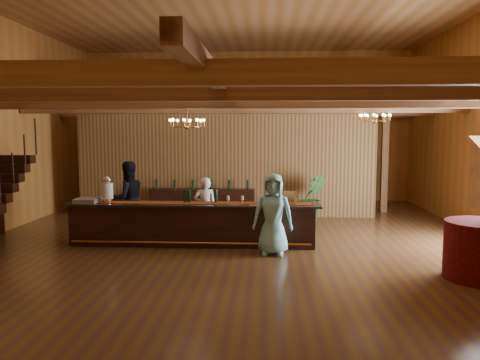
# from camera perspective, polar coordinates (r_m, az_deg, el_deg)

# --- Properties ---
(floor) EXTENTS (14.00, 14.00, 0.00)m
(floor) POSITION_cam_1_polar(r_m,az_deg,el_deg) (10.90, -0.75, -7.72)
(floor) COLOR #492B1E
(floor) RESTS_ON ground
(wall_back) EXTENTS (12.00, 0.10, 5.50)m
(wall_back) POSITION_cam_1_polar(r_m,az_deg,el_deg) (17.58, 0.80, 6.52)
(wall_back) COLOR #BC7133
(wall_back) RESTS_ON floor
(wall_front) EXTENTS (12.00, 0.10, 5.50)m
(wall_front) POSITION_cam_1_polar(r_m,az_deg,el_deg) (3.65, -8.41, 8.57)
(wall_front) COLOR #BC7133
(wall_front) RESTS_ON floor
(beam_grid) EXTENTS (11.90, 13.90, 0.39)m
(beam_grid) POSITION_cam_1_polar(r_m,az_deg,el_deg) (11.12, -0.59, 9.37)
(beam_grid) COLOR #9C6D3F
(beam_grid) RESTS_ON wall_left
(support_posts) EXTENTS (9.20, 10.20, 3.20)m
(support_posts) POSITION_cam_1_polar(r_m,az_deg,el_deg) (10.14, -0.95, 0.42)
(support_posts) COLOR #9C6D3F
(support_posts) RESTS_ON floor
(partition_wall) EXTENTS (9.00, 0.18, 3.10)m
(partition_wall) POSITION_cam_1_polar(r_m,az_deg,el_deg) (14.16, -1.81, 1.79)
(partition_wall) COLOR olive
(partition_wall) RESTS_ON floor
(backroom_boxes) EXTENTS (4.10, 0.60, 1.10)m
(backroom_boxes) POSITION_cam_1_polar(r_m,az_deg,el_deg) (16.23, -0.46, -1.30)
(backroom_boxes) COLOR black
(backroom_boxes) RESTS_ON floor
(tasting_bar) EXTENTS (5.77, 0.77, 0.97)m
(tasting_bar) POSITION_cam_1_polar(r_m,az_deg,el_deg) (10.70, -5.85, -5.34)
(tasting_bar) COLOR black
(tasting_bar) RESTS_ON floor
(beverage_dispenser) EXTENTS (0.26, 0.26, 0.60)m
(beverage_dispenser) POSITION_cam_1_polar(r_m,az_deg,el_deg) (11.10, -15.87, -1.15)
(beverage_dispenser) COLOR silver
(beverage_dispenser) RESTS_ON tasting_bar
(glass_rack_tray) EXTENTS (0.50, 0.50, 0.10)m
(glass_rack_tray) POSITION_cam_1_polar(r_m,az_deg,el_deg) (11.20, -18.12, -2.38)
(glass_rack_tray) COLOR gray
(glass_rack_tray) RESTS_ON tasting_bar
(raffle_drum) EXTENTS (0.34, 0.24, 0.30)m
(raffle_drum) POSITION_cam_1_polar(r_m,az_deg,el_deg) (10.42, 5.91, -2.03)
(raffle_drum) COLOR brown
(raffle_drum) RESTS_ON tasting_bar
(bar_bottle_0) EXTENTS (0.07, 0.07, 0.30)m
(bar_bottle_0) POSITION_cam_1_polar(r_m,az_deg,el_deg) (10.73, -6.72, -1.94)
(bar_bottle_0) COLOR black
(bar_bottle_0) RESTS_ON tasting_bar
(bar_bottle_1) EXTENTS (0.07, 0.07, 0.30)m
(bar_bottle_1) POSITION_cam_1_polar(r_m,az_deg,el_deg) (10.71, -6.22, -1.95)
(bar_bottle_1) COLOR black
(bar_bottle_1) RESTS_ON tasting_bar
(bar_bottle_2) EXTENTS (0.07, 0.07, 0.30)m
(bar_bottle_2) POSITION_cam_1_polar(r_m,az_deg,el_deg) (10.63, -2.96, -1.98)
(bar_bottle_2) COLOR black
(bar_bottle_2) RESTS_ON tasting_bar
(backbar_shelf) EXTENTS (3.12, 0.58, 0.87)m
(backbar_shelf) POSITION_cam_1_polar(r_m,az_deg,el_deg) (13.94, -4.64, -2.90)
(backbar_shelf) COLOR black
(backbar_shelf) RESTS_ON floor
(round_table) EXTENTS (1.18, 1.18, 1.02)m
(round_table) POSITION_cam_1_polar(r_m,az_deg,el_deg) (9.24, 27.16, -7.65)
(round_table) COLOR #3C0305
(round_table) RESTS_ON floor
(chandelier_left) EXTENTS (0.80, 0.80, 0.58)m
(chandelier_left) POSITION_cam_1_polar(r_m,az_deg,el_deg) (10.71, -6.48, 6.97)
(chandelier_left) COLOR #AE7029
(chandelier_left) RESTS_ON beam_grid
(chandelier_right) EXTENTS (0.80, 0.80, 0.42)m
(chandelier_right) POSITION_cam_1_polar(r_m,az_deg,el_deg) (12.70, 16.15, 7.34)
(chandelier_right) COLOR #AE7029
(chandelier_right) RESTS_ON beam_grid
(bartender) EXTENTS (0.57, 0.40, 1.49)m
(bartender) POSITION_cam_1_polar(r_m,az_deg,el_deg) (11.31, -4.26, -3.39)
(bartender) COLOR white
(bartender) RESTS_ON floor
(staff_second) EXTENTS (1.14, 1.10, 1.85)m
(staff_second) POSITION_cam_1_polar(r_m,az_deg,el_deg) (11.81, -13.53, -2.26)
(staff_second) COLOR black
(staff_second) RESTS_ON floor
(guest) EXTENTS (0.88, 0.62, 1.71)m
(guest) POSITION_cam_1_polar(r_m,az_deg,el_deg) (9.81, 4.04, -4.17)
(guest) COLOR #7FCBD9
(guest) RESTS_ON floor
(floor_plant) EXTENTS (0.76, 0.61, 1.36)m
(floor_plant) POSITION_cam_1_polar(r_m,az_deg,el_deg) (13.63, 8.86, -2.12)
(floor_plant) COLOR #295025
(floor_plant) RESTS_ON floor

